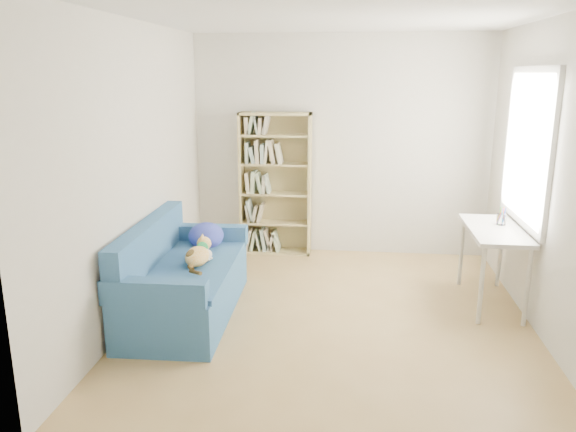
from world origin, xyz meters
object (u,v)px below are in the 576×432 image
object	(u,v)px
pen_cup	(501,218)
bookshelf	(276,190)
sofa	(183,279)
desk	(494,237)

from	to	relation	value
pen_cup	bookshelf	bearing A→B (deg)	152.74
sofa	desk	world-z (taller)	sofa
bookshelf	sofa	bearing A→B (deg)	-107.45
sofa	pen_cup	size ratio (longest dim) A/B	10.18
sofa	pen_cup	xyz separation A→B (m)	(2.93, 0.68, 0.49)
bookshelf	pen_cup	size ratio (longest dim) A/B	9.84
bookshelf	desk	xyz separation A→B (m)	(2.25, -1.34, -0.13)
bookshelf	desk	size ratio (longest dim) A/B	1.61
bookshelf	pen_cup	xyz separation A→B (m)	(2.33, -1.20, 0.03)
bookshelf	desk	distance (m)	2.62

